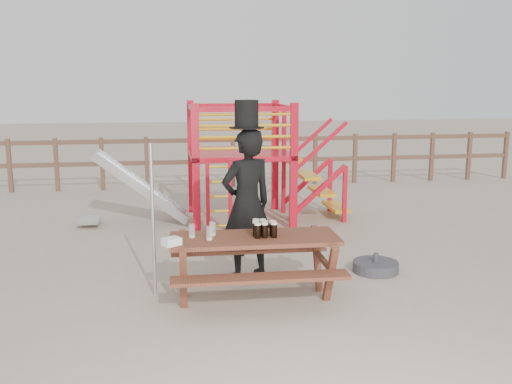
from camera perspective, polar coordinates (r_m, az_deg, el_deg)
name	(u,v)px	position (r m, az deg, el deg)	size (l,w,h in m)	color
ground	(263,292)	(6.78, 0.67, -9.98)	(60.00, 60.00, 0.00)	tan
back_fence	(212,156)	(13.39, -4.45, 3.63)	(15.09, 0.09, 1.20)	brown
playground_fort	(235,161)	(9.99, -2.13, 3.14)	(4.71, 1.84, 2.10)	red
picnic_table	(254,260)	(6.45, -0.16, -6.78)	(1.91, 1.35, 0.73)	brown
man_with_hat	(247,200)	(7.02, -0.93, -0.82)	(0.80, 0.67, 2.22)	black
metal_pole	(153,221)	(6.54, -10.27, -2.87)	(0.04, 0.04, 1.76)	#B2B2B7
parasol_base	(376,267)	(7.61, 11.87, -7.32)	(0.59, 0.59, 0.25)	#36363B
paper_bag	(171,242)	(6.09, -8.46, -4.93)	(0.18, 0.14, 0.08)	white
stout_pints	(263,228)	(6.37, 0.75, -3.67)	(0.26, 0.26, 0.17)	black
empty_glasses	(205,231)	(6.35, -5.17, -3.95)	(0.31, 0.26, 0.15)	silver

